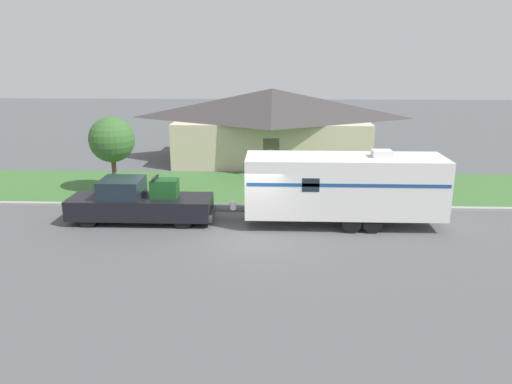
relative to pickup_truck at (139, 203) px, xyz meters
The scene contains 8 objects.
ground_plane 5.31m from the pickup_truck, 17.40° to the right, with size 120.00×120.00×0.00m, color #515456.
curb_strip 5.52m from the pickup_truck, 23.55° to the left, with size 80.00×0.30×0.14m.
lawn_strip 7.73m from the pickup_truck, 49.36° to the left, with size 80.00×7.00×0.03m.
house_across_street 14.44m from the pickup_truck, 66.71° to the left, with size 13.54×7.70×4.85m.
pickup_truck is the anchor object (origin of this frame).
travel_trailer 8.91m from the pickup_truck, ahead, with size 9.61×2.43×3.27m.
mailbox 6.57m from the pickup_truck, 26.58° to the left, with size 0.48×0.20×1.32m.
tree_in_yard 5.78m from the pickup_truck, 118.38° to the left, with size 2.37×2.37×3.98m.
Camera 1 is at (0.92, -19.01, 7.22)m, focal length 35.00 mm.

